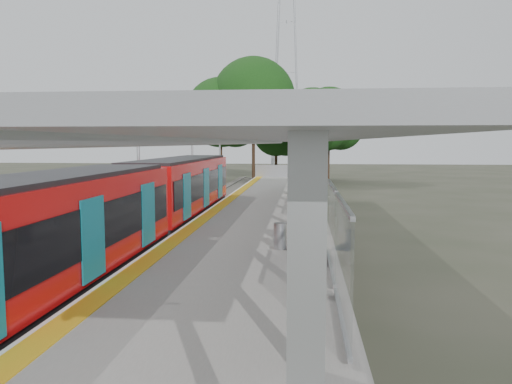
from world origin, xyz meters
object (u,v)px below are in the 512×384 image
at_px(train, 136,204).
at_px(litter_bin, 280,236).
at_px(bench_mid, 304,241).
at_px(bench_far, 305,192).
at_px(info_pillar_far, 291,182).
at_px(info_pillar_near, 300,226).

bearing_deg(train, litter_bin, -25.01).
bearing_deg(bench_mid, bench_far, 66.41).
height_order(bench_mid, info_pillar_far, info_pillar_far).
bearing_deg(bench_far, train, -139.03).
xyz_separation_m(info_pillar_near, litter_bin, (-0.62, -0.45, -0.26)).
bearing_deg(bench_far, info_pillar_far, 85.71).
bearing_deg(info_pillar_near, bench_far, 70.75).
xyz_separation_m(train, bench_mid, (6.49, -3.99, -0.53)).
xyz_separation_m(bench_far, info_pillar_far, (-0.92, 3.99, 0.23)).
bearing_deg(litter_bin, bench_mid, -59.57).
bearing_deg(info_pillar_far, train, -88.51).
bearing_deg(info_pillar_far, litter_bin, -67.05).
height_order(train, bench_far, train).
xyz_separation_m(info_pillar_far, litter_bin, (0.14, -17.17, -0.39)).
bearing_deg(info_pillar_near, info_pillar_far, 74.09).
xyz_separation_m(train, info_pillar_near, (6.33, -2.22, -0.37)).
height_order(info_pillar_near, info_pillar_far, info_pillar_far).
relative_size(info_pillar_far, litter_bin, 2.21).
distance_m(info_pillar_near, info_pillar_far, 16.74).
distance_m(info_pillar_near, litter_bin, 0.81).
distance_m(train, bench_mid, 7.64).
bearing_deg(info_pillar_far, info_pillar_near, -64.90).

